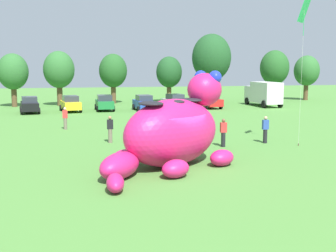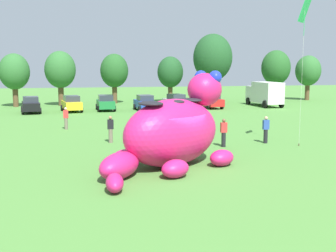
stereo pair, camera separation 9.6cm
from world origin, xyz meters
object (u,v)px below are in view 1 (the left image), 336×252
at_px(car_green, 104,103).
at_px(spectator_wandering, 65,118).
at_px(giant_inflatable_creature, 172,132).
at_px(tethered_flying_kite, 304,12).
at_px(car_yellow, 70,104).
at_px(spectator_by_cars, 110,129).
at_px(car_black, 30,105).
at_px(car_red, 210,101).
at_px(car_blue, 144,103).
at_px(spectator_near_inflatable, 223,133).
at_px(box_truck, 263,93).
at_px(car_silver, 175,102).
at_px(spectator_mid_field, 265,130).

xyz_separation_m(car_green, spectator_wandering, (-3.87, -13.48, -0.01)).
bearing_deg(giant_inflatable_creature, tethered_flying_kite, 21.55).
bearing_deg(car_yellow, spectator_by_cars, -82.14).
xyz_separation_m(car_black, spectator_by_cars, (6.85, -19.14, -0.01)).
relative_size(car_red, spectator_by_cars, 2.49).
distance_m(giant_inflatable_creature, car_yellow, 27.02).
height_order(spectator_wandering, tethered_flying_kite, tethered_flying_kite).
xyz_separation_m(car_blue, spectator_near_inflatable, (1.41, -21.83, -0.01)).
xyz_separation_m(car_red, spectator_near_inflatable, (-6.51, -22.99, -0.01)).
bearing_deg(spectator_wandering, car_red, 40.49).
height_order(giant_inflatable_creature, car_red, giant_inflatable_creature).
bearing_deg(box_truck, car_red, -171.97).
distance_m(car_blue, spectator_near_inflatable, 21.88).
bearing_deg(tethered_flying_kite, spectator_wandering, 144.71).
distance_m(car_yellow, car_red, 15.78).
bearing_deg(car_green, car_blue, -13.04).
height_order(giant_inflatable_creature, car_silver, giant_inflatable_creature).
distance_m(car_black, spectator_wandering, 13.22).
bearing_deg(car_red, car_yellow, -177.90).
bearing_deg(box_truck, tethered_flying_kite, -110.14).
bearing_deg(car_yellow, tethered_flying_kite, -58.96).
distance_m(car_silver, spectator_wandering, 17.80).
bearing_deg(giant_inflatable_creature, spectator_near_inflatable, 45.14).
xyz_separation_m(car_red, tethered_flying_kite, (-1.89, -23.65, 7.10)).
distance_m(box_truck, spectator_by_cars, 29.29).
relative_size(giant_inflatable_creature, car_black, 1.81).
relative_size(car_yellow, car_red, 1.02).
relative_size(car_yellow, spectator_by_cars, 2.53).
bearing_deg(spectator_mid_field, spectator_near_inflatable, -168.38).
xyz_separation_m(car_blue, box_truck, (15.08, 2.16, 0.74)).
bearing_deg(tethered_flying_kite, car_green, 113.58).
bearing_deg(car_silver, car_green, 179.25).
height_order(spectator_near_inflatable, spectator_by_cars, same).
height_order(car_black, car_red, same).
distance_m(car_green, spectator_by_cars, 20.02).
xyz_separation_m(car_silver, car_red, (4.25, 0.28, 0.00)).
bearing_deg(box_truck, car_green, -176.47).
bearing_deg(box_truck, giant_inflatable_creature, -122.27).
xyz_separation_m(box_truck, spectator_by_cars, (-20.22, -21.19, -0.75)).
height_order(giant_inflatable_creature, car_yellow, giant_inflatable_creature).
bearing_deg(car_silver, car_black, -177.24).
bearing_deg(tethered_flying_kite, car_yellow, 121.04).
relative_size(car_black, spectator_by_cars, 2.51).
distance_m(car_yellow, car_blue, 7.87).
bearing_deg(car_red, car_blue, -171.71).
xyz_separation_m(box_truck, spectator_near_inflatable, (-13.66, -23.99, -0.75)).
bearing_deg(spectator_wandering, car_silver, 48.72).
relative_size(car_black, spectator_mid_field, 2.51).
xyz_separation_m(giant_inflatable_creature, tethered_flying_kite, (8.69, 3.43, 6.28)).
bearing_deg(spectator_wandering, car_yellow, 89.00).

